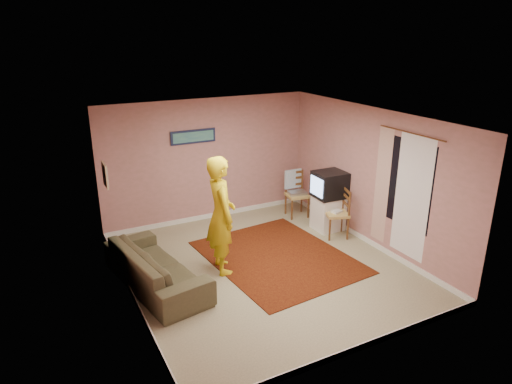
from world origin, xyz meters
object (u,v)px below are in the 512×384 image
tv_cabinet (328,213)px  crt_tv (329,185)px  chair_a (297,190)px  chair_b (337,208)px  person (221,215)px  sofa (156,267)px

tv_cabinet → crt_tv: 0.61m
chair_a → chair_b: (0.12, -1.26, -0.00)m
chair_b → person: bearing=-65.8°
chair_a → sofa: bearing=-149.0°
sofa → chair_a: bearing=-78.0°
person → sofa: bearing=96.4°
chair_a → person: bearing=-139.9°
crt_tv → sofa: size_ratio=0.28×
chair_a → crt_tv: bearing=-69.4°
sofa → tv_cabinet: bearing=-91.7°
crt_tv → sofa: 3.84m
tv_cabinet → person: size_ratio=0.35×
crt_tv → person: size_ratio=0.32×
tv_cabinet → sofa: 3.79m
chair_a → chair_b: chair_a is taller
chair_a → sofa: 3.85m
tv_cabinet → chair_a: (-0.19, 0.89, 0.26)m
crt_tv → chair_a: 0.98m
crt_tv → sofa: bearing=-169.4°
tv_cabinet → chair_a: bearing=101.9°
tv_cabinet → chair_a: chair_a is taller
crt_tv → person: 2.66m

